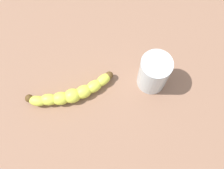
# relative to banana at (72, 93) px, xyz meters

# --- Properties ---
(wooden_tabletop) EXTENTS (1.20, 1.20, 0.03)m
(wooden_tabletop) POSITION_rel_banana_xyz_m (0.01, -0.05, -0.03)
(wooden_tabletop) COLOR #89634C
(wooden_tabletop) RESTS_ON ground
(banana) EXTENTS (0.07, 0.23, 0.04)m
(banana) POSITION_rel_banana_xyz_m (0.00, 0.00, 0.00)
(banana) COLOR #DBE447
(banana) RESTS_ON wooden_tabletop
(smoothie_glass) EXTENTS (0.08, 0.08, 0.11)m
(smoothie_glass) POSITION_rel_banana_xyz_m (-0.04, -0.21, 0.03)
(smoothie_glass) COLOR silver
(smoothie_glass) RESTS_ON wooden_tabletop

